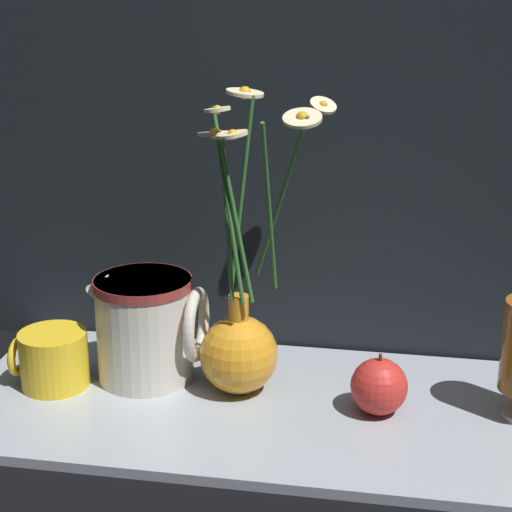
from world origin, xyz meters
TOP-DOWN VIEW (x-y plane):
  - ground_plane at (0.00, 0.00)m, footprint 6.00×6.00m
  - shelf at (0.00, 0.00)m, footprint 0.73×0.33m
  - vase_with_flowers at (-0.04, 0.03)m, footprint 0.16×0.15m
  - yellow_mug at (-0.27, 0.00)m, footprint 0.09×0.08m
  - ceramic_pitcher at (-0.16, 0.04)m, footprint 0.15×0.12m
  - orange_fruit at (0.13, 0.00)m, footprint 0.07×0.07m

SIDE VIEW (x-z plane):
  - ground_plane at x=0.00m, z-range 0.00..0.00m
  - shelf at x=0.00m, z-range 0.00..0.01m
  - orange_fruit at x=0.13m, z-range 0.01..0.08m
  - yellow_mug at x=-0.27m, z-range 0.01..0.08m
  - vase_with_flowers at x=-0.04m, z-range -0.10..0.26m
  - ceramic_pitcher at x=-0.16m, z-range 0.01..0.16m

